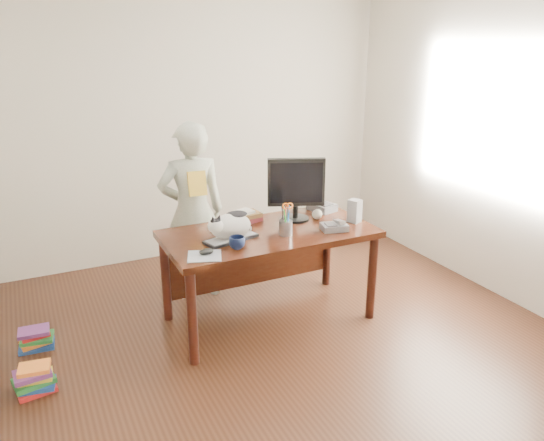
{
  "coord_description": "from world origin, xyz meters",
  "views": [
    {
      "loc": [
        -1.63,
        -2.83,
        2.15
      ],
      "look_at": [
        0.0,
        0.55,
        0.85
      ],
      "focal_mm": 35.0,
      "sensor_mm": 36.0,
      "label": 1
    }
  ],
  "objects_px": {
    "pen_cup": "(286,226)",
    "book_pile_b": "(36,339)",
    "cat": "(229,225)",
    "baseball": "(317,214)",
    "monitor": "(296,186)",
    "speaker": "(355,211)",
    "book_stack": "(245,217)",
    "desk": "(265,245)",
    "mouse": "(206,252)",
    "person": "(192,212)",
    "book_pile_a": "(35,380)",
    "keyboard": "(231,239)",
    "phone": "(335,226)",
    "coffee_mug": "(237,243)",
    "calculator": "(322,207)"
  },
  "relations": [
    {
      "from": "monitor",
      "to": "speaker",
      "type": "bearing_deg",
      "value": -8.16
    },
    {
      "from": "coffee_mug",
      "to": "book_pile_b",
      "type": "height_order",
      "value": "coffee_mug"
    },
    {
      "from": "cat",
      "to": "phone",
      "type": "distance_m",
      "value": 0.82
    },
    {
      "from": "speaker",
      "to": "person",
      "type": "distance_m",
      "value": 1.35
    },
    {
      "from": "coffee_mug",
      "to": "calculator",
      "type": "xyz_separation_m",
      "value": [
        0.98,
        0.49,
        -0.01
      ]
    },
    {
      "from": "keyboard",
      "to": "speaker",
      "type": "bearing_deg",
      "value": -17.59
    },
    {
      "from": "book_pile_b",
      "to": "book_stack",
      "type": "bearing_deg",
      "value": -2.23
    },
    {
      "from": "desk",
      "to": "person",
      "type": "height_order",
      "value": "person"
    },
    {
      "from": "monitor",
      "to": "phone",
      "type": "relative_size",
      "value": 2.31
    },
    {
      "from": "book_pile_a",
      "to": "phone",
      "type": "bearing_deg",
      "value": 0.05
    },
    {
      "from": "keyboard",
      "to": "calculator",
      "type": "bearing_deg",
      "value": 3.53
    },
    {
      "from": "desk",
      "to": "mouse",
      "type": "distance_m",
      "value": 0.69
    },
    {
      "from": "monitor",
      "to": "person",
      "type": "distance_m",
      "value": 0.92
    },
    {
      "from": "coffee_mug",
      "to": "book_pile_a",
      "type": "xyz_separation_m",
      "value": [
        -1.39,
        0.03,
        -0.71
      ]
    },
    {
      "from": "person",
      "to": "book_pile_a",
      "type": "xyz_separation_m",
      "value": [
        -1.35,
        -0.87,
        -0.67
      ]
    },
    {
      "from": "phone",
      "to": "coffee_mug",
      "type": "bearing_deg",
      "value": -165.26
    },
    {
      "from": "desk",
      "to": "phone",
      "type": "distance_m",
      "value": 0.57
    },
    {
      "from": "pen_cup",
      "to": "book_pile_b",
      "type": "distance_m",
      "value": 2.0
    },
    {
      "from": "desk",
      "to": "cat",
      "type": "height_order",
      "value": "cat"
    },
    {
      "from": "baseball",
      "to": "monitor",
      "type": "bearing_deg",
      "value": 164.02
    },
    {
      "from": "baseball",
      "to": "book_pile_a",
      "type": "distance_m",
      "value": 2.35
    },
    {
      "from": "monitor",
      "to": "pen_cup",
      "type": "bearing_deg",
      "value": -108.88
    },
    {
      "from": "desk",
      "to": "cat",
      "type": "bearing_deg",
      "value": -158.38
    },
    {
      "from": "speaker",
      "to": "book_pile_b",
      "type": "distance_m",
      "value": 2.58
    },
    {
      "from": "desk",
      "to": "book_pile_a",
      "type": "bearing_deg",
      "value": -170.97
    },
    {
      "from": "desk",
      "to": "phone",
      "type": "bearing_deg",
      "value": -30.9
    },
    {
      "from": "cat",
      "to": "baseball",
      "type": "relative_size",
      "value": 4.68
    },
    {
      "from": "phone",
      "to": "baseball",
      "type": "bearing_deg",
      "value": 101.2
    },
    {
      "from": "speaker",
      "to": "book_stack",
      "type": "relative_size",
      "value": 0.68
    },
    {
      "from": "person",
      "to": "book_pile_b",
      "type": "height_order",
      "value": "person"
    },
    {
      "from": "coffee_mug",
      "to": "calculator",
      "type": "height_order",
      "value": "coffee_mug"
    },
    {
      "from": "pen_cup",
      "to": "person",
      "type": "distance_m",
      "value": 0.93
    },
    {
      "from": "cat",
      "to": "book_pile_b",
      "type": "height_order",
      "value": "cat"
    },
    {
      "from": "desk",
      "to": "book_pile_b",
      "type": "bearing_deg",
      "value": 171.03
    },
    {
      "from": "calculator",
      "to": "mouse",
      "type": "bearing_deg",
      "value": -173.11
    },
    {
      "from": "desk",
      "to": "book_pile_a",
      "type": "distance_m",
      "value": 1.85
    },
    {
      "from": "mouse",
      "to": "book_stack",
      "type": "height_order",
      "value": "book_stack"
    },
    {
      "from": "speaker",
      "to": "baseball",
      "type": "bearing_deg",
      "value": 119.93
    },
    {
      "from": "monitor",
      "to": "book_pile_b",
      "type": "distance_m",
      "value": 2.25
    },
    {
      "from": "calculator",
      "to": "pen_cup",
      "type": "bearing_deg",
      "value": -160.1
    },
    {
      "from": "keyboard",
      "to": "phone",
      "type": "bearing_deg",
      "value": -25.03
    },
    {
      "from": "keyboard",
      "to": "phone",
      "type": "xyz_separation_m",
      "value": [
        0.8,
        -0.14,
        0.02
      ]
    },
    {
      "from": "pen_cup",
      "to": "book_stack",
      "type": "bearing_deg",
      "value": 110.48
    },
    {
      "from": "phone",
      "to": "book_pile_a",
      "type": "relative_size",
      "value": 0.82
    },
    {
      "from": "speaker",
      "to": "phone",
      "type": "bearing_deg",
      "value": 179.2
    },
    {
      "from": "book_stack",
      "to": "pen_cup",
      "type": "bearing_deg",
      "value": -79.76
    },
    {
      "from": "pen_cup",
      "to": "coffee_mug",
      "type": "xyz_separation_m",
      "value": [
        -0.43,
        -0.1,
        -0.02
      ]
    },
    {
      "from": "phone",
      "to": "book_pile_a",
      "type": "distance_m",
      "value": 2.32
    },
    {
      "from": "mouse",
      "to": "book_stack",
      "type": "bearing_deg",
      "value": 65.18
    },
    {
      "from": "coffee_mug",
      "to": "speaker",
      "type": "distance_m",
      "value": 1.07
    }
  ]
}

